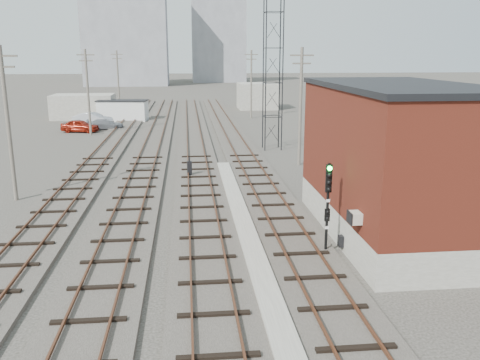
{
  "coord_description": "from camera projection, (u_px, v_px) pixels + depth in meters",
  "views": [
    {
      "loc": [
        -2.22,
        -10.45,
        8.53
      ],
      "look_at": [
        0.43,
        14.76,
        2.2
      ],
      "focal_mm": 38.0,
      "sensor_mm": 36.0,
      "label": 1
    }
  ],
  "objects": [
    {
      "name": "utility_pole_left_a",
      "position": [
        8.0,
        120.0,
        29.24
      ],
      "size": [
        1.8,
        0.24,
        9.0
      ],
      "color": "#595147",
      "rests_on": "ground"
    },
    {
      "name": "switch_stand",
      "position": [
        190.0,
        168.0,
        35.8
      ],
      "size": [
        0.35,
        0.35,
        1.38
      ],
      "rotation": [
        0.0,
        0.0,
        0.1
      ],
      "color": "black",
      "rests_on": "ground"
    },
    {
      "name": "car_grey",
      "position": [
        105.0,
        124.0,
        58.47
      ],
      "size": [
        4.3,
        2.17,
        1.2
      ],
      "primitive_type": "imported",
      "rotation": [
        0.0,
        0.0,
        1.69
      ],
      "color": "gray",
      "rests_on": "ground"
    },
    {
      "name": "brick_building",
      "position": [
        395.0,
        161.0,
        23.84
      ],
      "size": [
        6.54,
        12.2,
        7.22
      ],
      "color": "gray",
      "rests_on": "ground"
    },
    {
      "name": "track_mid_left",
      "position": [
        153.0,
        143.0,
        49.42
      ],
      "size": [
        3.2,
        90.0,
        0.39
      ],
      "color": "#332D28",
      "rests_on": "ground"
    },
    {
      "name": "apartment_left",
      "position": [
        126.0,
        29.0,
        137.18
      ],
      "size": [
        22.0,
        14.0,
        30.0
      ],
      "primitive_type": "cube",
      "color": "gray",
      "rests_on": "ground"
    },
    {
      "name": "utility_pole_left_c",
      "position": [
        118.0,
        79.0,
        77.49
      ],
      "size": [
        1.8,
        0.24,
        9.0
      ],
      "color": "#595147",
      "rests_on": "ground"
    },
    {
      "name": "ground",
      "position": [
        203.0,
        117.0,
        70.27
      ],
      "size": [
        320.0,
        320.0,
        0.0
      ],
      "primitive_type": "plane",
      "color": "#282621",
      "rests_on": "ground"
    },
    {
      "name": "shed_right",
      "position": [
        257.0,
        96.0,
        80.35
      ],
      "size": [
        6.0,
        6.0,
        4.0
      ],
      "primitive_type": "cube",
      "color": "gray",
      "rests_on": "ground"
    },
    {
      "name": "car_silver",
      "position": [
        93.0,
        119.0,
        61.74
      ],
      "size": [
        5.05,
        2.99,
        1.57
      ],
      "primitive_type": "imported",
      "rotation": [
        0.0,
        0.0,
        1.27
      ],
      "color": "#B1B3B9",
      "rests_on": "ground"
    },
    {
      "name": "signal_mast",
      "position": [
        328.0,
        201.0,
        21.69
      ],
      "size": [
        0.4,
        0.41,
        4.05
      ],
      "color": "gray",
      "rests_on": "ground"
    },
    {
      "name": "utility_pole_right_a",
      "position": [
        301.0,
        104.0,
        38.89
      ],
      "size": [
        1.8,
        0.24,
        9.0
      ],
      "color": "#595147",
      "rests_on": "ground"
    },
    {
      "name": "shed_left",
      "position": [
        84.0,
        107.0,
        68.26
      ],
      "size": [
        8.0,
        5.0,
        3.2
      ],
      "primitive_type": "cube",
      "color": "gray",
      "rests_on": "ground"
    },
    {
      "name": "car_red",
      "position": [
        80.0,
        126.0,
        56.41
      ],
      "size": [
        4.41,
        2.61,
        1.41
      ],
      "primitive_type": "imported",
      "rotation": [
        0.0,
        0.0,
        1.33
      ],
      "color": "maroon",
      "rests_on": "ground"
    },
    {
      "name": "track_mid_right",
      "position": [
        195.0,
        142.0,
        49.83
      ],
      "size": [
        3.2,
        90.0,
        0.39
      ],
      "color": "#332D28",
      "rests_on": "ground"
    },
    {
      "name": "utility_pole_left_b",
      "position": [
        88.0,
        90.0,
        53.37
      ],
      "size": [
        1.8,
        0.24,
        9.0
      ],
      "color": "#595147",
      "rests_on": "ground"
    },
    {
      "name": "platform_curb",
      "position": [
        243.0,
        223.0,
        25.91
      ],
      "size": [
        0.9,
        28.0,
        0.26
      ],
      "primitive_type": "cube",
      "color": "gray",
      "rests_on": "ground"
    },
    {
      "name": "utility_pole_right_b",
      "position": [
        251.0,
        82.0,
        67.84
      ],
      "size": [
        1.8,
        0.24,
        9.0
      ],
      "color": "#595147",
      "rests_on": "ground"
    },
    {
      "name": "site_trailer",
      "position": [
        123.0,
        110.0,
        65.88
      ],
      "size": [
        6.72,
        3.62,
        2.7
      ],
      "rotation": [
        0.0,
        0.0,
        -0.13
      ],
      "color": "silver",
      "rests_on": "ground"
    },
    {
      "name": "track_left",
      "position": [
        112.0,
        143.0,
        49.02
      ],
      "size": [
        3.2,
        90.0,
        0.39
      ],
      "color": "#332D28",
      "rests_on": "ground"
    },
    {
      "name": "track_right",
      "position": [
        235.0,
        141.0,
        50.24
      ],
      "size": [
        3.2,
        90.0,
        0.39
      ],
      "color": "#332D28",
      "rests_on": "ground"
    },
    {
      "name": "apartment_right",
      "position": [
        218.0,
        38.0,
        154.78
      ],
      "size": [
        16.0,
        12.0,
        26.0
      ],
      "primitive_type": "cube",
      "color": "gray",
      "rests_on": "ground"
    },
    {
      "name": "lattice_tower",
      "position": [
        273.0,
        65.0,
        44.89
      ],
      "size": [
        1.6,
        1.6,
        15.0
      ],
      "color": "black",
      "rests_on": "ground"
    }
  ]
}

